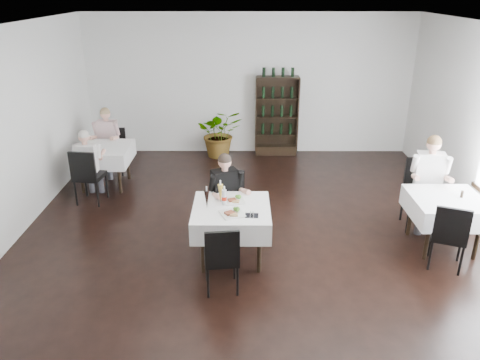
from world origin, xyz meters
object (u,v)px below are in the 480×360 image
object	(u,v)px
wine_shelf	(277,117)
diner_main	(227,191)
main_table	(231,217)
potted_tree	(220,133)

from	to	relation	value
wine_shelf	diner_main	distance (m)	3.91
main_table	diner_main	bearing A→B (deg)	98.25
potted_tree	diner_main	distance (m)	3.66
wine_shelf	potted_tree	world-z (taller)	wine_shelf
wine_shelf	diner_main	bearing A→B (deg)	-104.45
wine_shelf	diner_main	size ratio (longest dim) A/B	1.33
main_table	diner_main	distance (m)	0.55
main_table	potted_tree	bearing A→B (deg)	94.62
wine_shelf	potted_tree	size ratio (longest dim) A/B	1.64
potted_tree	wine_shelf	bearing A→B (deg)	6.87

